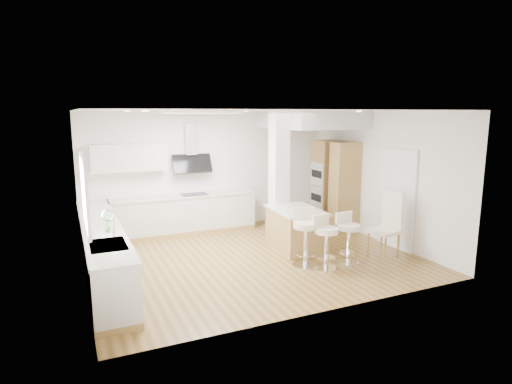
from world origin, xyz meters
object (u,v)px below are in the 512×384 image
bar_stool_a (305,234)px  peninsula (296,229)px  bar_stool_b (325,239)px  bar_stool_c (348,235)px  dining_chair (388,222)px

bar_stool_a → peninsula: bearing=87.5°
bar_stool_a → bar_stool_b: (0.26, -0.26, -0.05)m
bar_stool_a → bar_stool_b: bearing=-28.0°
bar_stool_c → dining_chair: dining_chair is taller
bar_stool_b → bar_stool_c: bearing=-1.8°
peninsula → bar_stool_c: bar_stool_c is taller
peninsula → bar_stool_b: bearing=-89.8°
bar_stool_b → bar_stool_c: 0.55m
peninsula → bar_stool_c: size_ratio=1.52×
peninsula → bar_stool_a: bar_stool_a is taller
peninsula → bar_stool_b: size_ratio=1.48×
bar_stool_a → bar_stool_b: 0.37m
bar_stool_b → dining_chair: dining_chair is taller
peninsula → dining_chair: dining_chair is taller
dining_chair → bar_stool_b: bearing=171.7°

